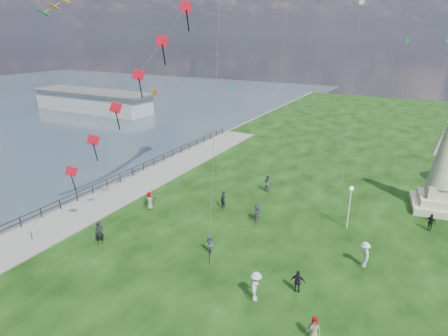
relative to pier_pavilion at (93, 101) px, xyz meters
The scene contains 18 objects.
waterfront 49.44m from the pier_pavilion, 41.92° to the right, with size 200.00×200.00×1.51m.
pier_pavilion is the anchor object (origin of this frame).
statue 70.17m from the pier_pavilion, 17.44° to the right, with size 5.22×5.22×9.36m.
lamppost 66.76m from the pier_pavilion, 25.73° to the right, with size 0.36×0.36×3.87m.
person_0 59.53m from the pier_pavilion, 43.03° to the right, with size 0.69×0.45×1.88m, color black.
person_1 64.14m from the pier_pavilion, 36.14° to the right, with size 0.72×0.45×1.49m, color #595960.
person_2 70.14m from the pier_pavilion, 35.71° to the right, with size 1.26×0.65×1.95m, color silver.
person_3 70.74m from the pier_pavilion, 33.47° to the right, with size 0.93×0.47×1.58m, color black.
person_4 74.34m from the pier_pavilion, 34.83° to the right, with size 0.72×0.44×1.47m, color #595960.
person_5 54.43m from the pier_pavilion, 38.05° to the right, with size 1.49×0.64×1.60m, color #595960.
person_6 57.69m from the pier_pavilion, 31.86° to the right, with size 0.62×0.41×1.71m, color black.
person_7 56.81m from the pier_pavilion, 25.74° to the right, with size 0.91×0.56×1.87m, color #595960.
person_8 70.97m from the pier_pavilion, 28.69° to the right, with size 1.23×0.64×1.91m, color silver.
person_9 71.21m from the pier_pavilion, 21.37° to the right, with size 0.87×0.45×1.49m, color black.
person_10 54.77m from the pier_pavilion, 38.22° to the right, with size 0.84×0.51×1.72m, color #595960.
person_11 61.42m from the pier_pavilion, 30.64° to the right, with size 1.47×0.64×1.59m, color #595960.
red_kite_train 58.76m from the pier_pavilion, 40.12° to the right, with size 9.81×9.35×17.96m.
small_kites 59.45m from the pier_pavilion, 19.28° to the right, with size 30.06×18.78×28.21m.
Camera 1 is at (12.29, -16.73, 15.55)m, focal length 30.00 mm.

